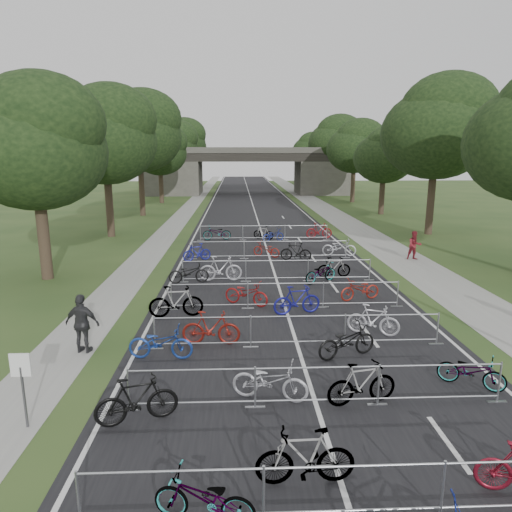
{
  "coord_description": "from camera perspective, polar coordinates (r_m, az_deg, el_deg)",
  "views": [
    {
      "loc": [
        -1.94,
        -6.58,
        6.15
      ],
      "look_at": [
        -1.0,
        15.84,
        1.1
      ],
      "focal_mm": 32.0,
      "sensor_mm": 36.0,
      "label": 1
    }
  ],
  "objects": [
    {
      "name": "road",
      "position": [
        56.95,
        -0.43,
        6.49
      ],
      "size": [
        11.0,
        140.0,
        0.01
      ],
      "primitive_type": "cube",
      "color": "black",
      "rests_on": "ground"
    },
    {
      "name": "sidewalk_right",
      "position": [
        57.78,
        7.57,
        6.47
      ],
      "size": [
        3.0,
        140.0,
        0.01
      ],
      "primitive_type": "cube",
      "color": "gray",
      "rests_on": "ground"
    },
    {
      "name": "sidewalk_left",
      "position": [
        57.19,
        -8.01,
        6.39
      ],
      "size": [
        2.0,
        140.0,
        0.01
      ],
      "primitive_type": "cube",
      "color": "gray",
      "rests_on": "ground"
    },
    {
      "name": "lane_markings",
      "position": [
        56.95,
        -0.43,
        6.48
      ],
      "size": [
        0.12,
        140.0,
        0.0
      ],
      "primitive_type": "cube",
      "color": "silver",
      "rests_on": "ground"
    },
    {
      "name": "overpass_bridge",
      "position": [
        71.66,
        -0.86,
        10.59
      ],
      "size": [
        31.0,
        8.0,
        7.05
      ],
      "color": "#44423D",
      "rests_on": "ground"
    },
    {
      "name": "park_sign",
      "position": [
        11.8,
        -27.25,
        -13.26
      ],
      "size": [
        0.45,
        0.06,
        1.83
      ],
      "color": "#4C4C51",
      "rests_on": "ground"
    },
    {
      "name": "tree_left_0",
      "position": [
        24.42,
        -25.81,
        12.25
      ],
      "size": [
        6.72,
        6.72,
        10.25
      ],
      "color": "#33261C",
      "rests_on": "ground"
    },
    {
      "name": "tree_left_1",
      "position": [
        35.8,
        -18.27,
        13.91
      ],
      "size": [
        7.56,
        7.56,
        11.53
      ],
      "color": "#33261C",
      "rests_on": "ground"
    },
    {
      "name": "tree_right_1",
      "position": [
        37.68,
        21.86,
        14.47
      ],
      "size": [
        8.18,
        8.18,
        12.47
      ],
      "color": "#33261C",
      "rests_on": "ground"
    },
    {
      "name": "tree_left_2",
      "position": [
        47.5,
        -14.35,
        14.68
      ],
      "size": [
        8.4,
        8.4,
        12.81
      ],
      "color": "#33261C",
      "rests_on": "ground"
    },
    {
      "name": "tree_right_2",
      "position": [
        48.88,
        15.88,
        11.97
      ],
      "size": [
        6.16,
        6.16,
        9.39
      ],
      "color": "#33261C",
      "rests_on": "ground"
    },
    {
      "name": "tree_left_3",
      "position": [
        59.27,
        -11.87,
        12.75
      ],
      "size": [
        6.72,
        6.72,
        10.25
      ],
      "color": "#33261C",
      "rests_on": "ground"
    },
    {
      "name": "tree_right_3",
      "position": [
        60.42,
        12.35,
        13.13
      ],
      "size": [
        7.17,
        7.17,
        10.93
      ],
      "color": "#33261C",
      "rests_on": "ground"
    },
    {
      "name": "tree_left_4",
      "position": [
        71.15,
        -10.32,
        13.41
      ],
      "size": [
        7.56,
        7.56,
        11.53
      ],
      "color": "#33261C",
      "rests_on": "ground"
    },
    {
      "name": "tree_right_4",
      "position": [
        72.12,
        9.94,
        13.89
      ],
      "size": [
        8.18,
        8.18,
        12.47
      ],
      "color": "#33261C",
      "rests_on": "ground"
    },
    {
      "name": "tree_left_5",
      "position": [
        83.07,
        -9.2,
        13.88
      ],
      "size": [
        8.4,
        8.4,
        12.81
      ],
      "color": "#33261C",
      "rests_on": "ground"
    },
    {
      "name": "tree_right_5",
      "position": [
        83.87,
        8.13,
        12.42
      ],
      "size": [
        6.16,
        6.16,
        9.39
      ],
      "color": "#33261C",
      "rests_on": "ground"
    },
    {
      "name": "tree_left_6",
      "position": [
        94.98,
        -8.32,
        12.76
      ],
      "size": [
        6.72,
        6.72,
        10.25
      ],
      "color": "#33261C",
      "rests_on": "ground"
    },
    {
      "name": "tree_right_6",
      "position": [
        95.7,
        6.83,
        13.06
      ],
      "size": [
        7.17,
        7.17,
        10.93
      ],
      "color": "#33261C",
      "rests_on": "ground"
    },
    {
      "name": "barrier_row_0",
      "position": [
        8.86,
        12.13,
        -26.89
      ],
      "size": [
        9.7,
        0.08,
        1.1
      ],
      "color": "#A3A6AB",
      "rests_on": "ground"
    },
    {
      "name": "barrier_row_1",
      "position": [
        11.78,
        7.65,
        -15.85
      ],
      "size": [
        9.7,
        0.08,
        1.1
      ],
      "color": "#A3A6AB",
      "rests_on": "ground"
    },
    {
      "name": "barrier_row_2",
      "position": [
        15.0,
        5.27,
        -9.31
      ],
      "size": [
        9.7,
        0.08,
        1.1
      ],
      "color": "#A3A6AB",
      "rests_on": "ground"
    },
    {
      "name": "barrier_row_3",
      "position": [
        18.55,
        3.72,
        -4.93
      ],
      "size": [
        9.7,
        0.08,
        1.1
      ],
      "color": "#A3A6AB",
      "rests_on": "ground"
    },
    {
      "name": "barrier_row_4",
      "position": [
        22.38,
        2.65,
        -1.83
      ],
      "size": [
        9.7,
        0.08,
        1.1
      ],
      "color": "#A3A6AB",
      "rests_on": "ground"
    },
    {
      "name": "barrier_row_5",
      "position": [
        27.24,
        1.73,
        0.8
      ],
      "size": [
        9.7,
        0.08,
        1.1
      ],
      "color": "#A3A6AB",
      "rests_on": "ground"
    },
    {
      "name": "barrier_row_6",
      "position": [
        33.12,
        0.99,
        2.94
      ],
      "size": [
        9.7,
        0.08,
        1.1
      ],
      "color": "#A3A6AB",
      "rests_on": "ground"
    },
    {
      "name": "bike_0",
      "position": [
        8.73,
        -6.52,
        -28.01
      ],
      "size": [
        1.89,
        1.04,
        0.94
      ],
      "primitive_type": "imported",
      "rotation": [
        0.0,
        0.0,
        4.47
      ],
      "color": "#A3A6AB",
      "rests_on": "ground"
    },
    {
      "name": "bike_1",
      "position": [
        9.42,
        6.18,
        -23.71
      ],
      "size": [
        1.92,
        0.6,
        1.15
      ],
      "primitive_type": "imported",
      "rotation": [
        0.0,
        0.0,
        4.74
      ],
      "color": "#A3A6AB",
      "rests_on": "ground"
    },
    {
      "name": "bike_4",
      "position": [
        11.4,
        -14.7,
        -17.05
      ],
      "size": [
        1.99,
        1.1,
        1.15
      ],
      "primitive_type": "imported",
      "rotation": [
        0.0,
        0.0,
        1.88
      ],
      "color": "black",
      "rests_on": "ground"
    },
    {
      "name": "bike_5",
      "position": [
        11.99,
        1.77,
        -15.36
      ],
      "size": [
        2.08,
        1.19,
        1.03
      ],
      "primitive_type": "imported",
      "rotation": [
        0.0,
        0.0,
        1.3
      ],
      "color": "#ABABB3",
      "rests_on": "ground"
    },
    {
      "name": "bike_6",
      "position": [
        12.07,
        13.1,
        -15.28
      ],
      "size": [
        1.92,
        0.9,
        1.11
      ],
      "primitive_type": "imported",
      "rotation": [
        0.0,
        0.0,
        1.78
      ],
      "color": "#A3A6AB",
      "rests_on": "ground"
    },
    {
      "name": "bike_7",
      "position": [
        13.85,
        25.33,
        -12.91
      ],
      "size": [
        1.79,
        1.44,
        0.91
      ],
      "primitive_type": "imported",
      "rotation": [
        0.0,
        0.0,
        1.01
      ],
      "color": "#A3A6AB",
      "rests_on": "ground"
    },
    {
      "name": "bike_8",
      "position": [
        14.42,
        -11.83,
        -10.58
      ],
      "size": [
        2.03,
        0.85,
        1.04
      ],
      "primitive_type": "imported",
      "rotation": [
        0.0,
        0.0,
        1.49
      ],
      "color": "navy",
      "rests_on": "ground"
    },
    {
      "name": "bike_9",
      "position": [
        15.15,
        -5.64,
        -8.97
      ],
      "size": [
        1.95,
        0.67,
        1.15
      ],
      "primitive_type": "imported",
      "rotation": [
        0.0,
        0.0,
        1.5
      ],
      "color": "maroon",
      "rests_on": "ground"
    },
    {
      "name": "bike_10",
      "position": [
        14.5,
        11.27,
        -10.41
      ],
      "size": [
        2.11,
        1.35,
        1.05
      ],
      "primitive_type": "imported",
      "rotation": [
        0.0,
        0.0,
        1.93
      ],
      "color": "black",
      "rests_on": "ground"
    },
    {
      "name": "bike_11",
      "position": [
        16.39,
        14.45,
        -7.75
      ],
      "size": [
        1.86,
        1.16,
        1.08
      ],
      "primitive_type": "imported",
      "rotation": [
        0.0,
        0.0,
        1.18
      ],
      "color": "#BBBAC3",
      "rests_on": "ground"
    },
    {
      "name": "bike_12",
      "position": [
        17.77,
        -9.97,
        -5.64
      ],
      "size": [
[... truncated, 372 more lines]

